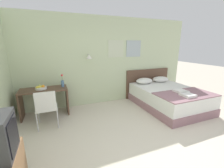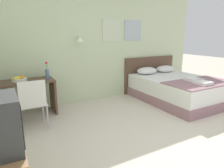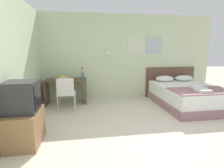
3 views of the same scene
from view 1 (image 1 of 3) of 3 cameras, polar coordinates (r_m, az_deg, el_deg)
ground_plane at (r=2.91m, az=17.98°, el=-24.93°), size 24.00×24.00×0.00m
wall_back at (r=4.73m, az=-2.63°, el=8.71°), size 5.90×0.31×2.65m
bed at (r=4.81m, az=20.54°, el=-4.95°), size 1.57×2.10×0.57m
headboard at (r=5.55m, az=13.33°, el=0.46°), size 1.69×0.06×0.99m
pillow_left at (r=5.10m, az=12.21°, el=1.19°), size 0.58×0.41×0.18m
pillow_right at (r=5.49m, az=17.99°, el=1.77°), size 0.58×0.41×0.18m
throw_blanket at (r=4.32m, az=26.28°, el=-3.56°), size 1.52×0.84×0.02m
folded_towel_near_foot at (r=4.38m, az=24.76°, el=-2.54°), size 0.27×0.34×0.06m
folded_towel_mid_bed at (r=4.14m, az=26.87°, el=-3.76°), size 0.29×0.30×0.06m
desk at (r=4.29m, az=-24.33°, el=-4.53°), size 1.16×0.55×0.73m
desk_chair at (r=3.61m, az=-23.74°, el=-7.79°), size 0.45×0.45×0.88m
fruit_bowl at (r=4.22m, az=-25.45°, el=-1.28°), size 0.27×0.27×0.11m
flower_vase at (r=4.22m, az=-18.35°, el=0.58°), size 0.08×0.08×0.35m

